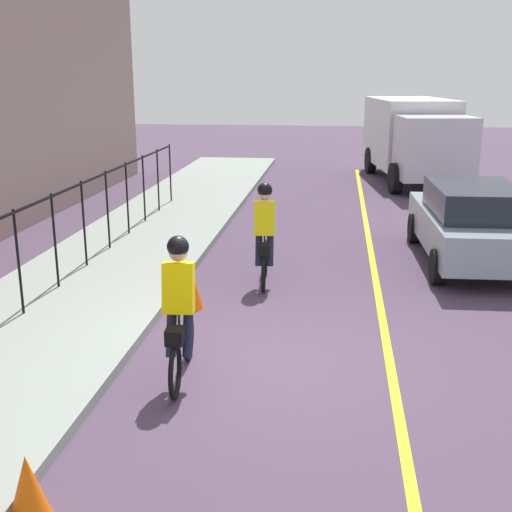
# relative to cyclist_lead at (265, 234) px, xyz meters

# --- Properties ---
(ground_plane) EXTENTS (80.00, 80.00, 0.00)m
(ground_plane) POSITION_rel_cyclist_lead_xyz_m (-3.32, -0.39, -0.91)
(ground_plane) COLOR #4B394E
(lane_line_centre) EXTENTS (36.00, 0.12, 0.01)m
(lane_line_centre) POSITION_rel_cyclist_lead_xyz_m (-3.32, -1.99, -0.91)
(lane_line_centre) COLOR yellow
(lane_line_centre) RESTS_ON ground
(sidewalk) EXTENTS (40.00, 3.20, 0.15)m
(sidewalk) POSITION_rel_cyclist_lead_xyz_m (-3.32, 3.01, -0.84)
(sidewalk) COLOR gray
(sidewalk) RESTS_ON ground
(iron_fence) EXTENTS (18.12, 0.04, 1.60)m
(iron_fence) POSITION_rel_cyclist_lead_xyz_m (-2.32, 3.41, 0.36)
(iron_fence) COLOR black
(iron_fence) RESTS_ON sidewalk
(cyclist_lead) EXTENTS (1.71, 0.39, 1.83)m
(cyclist_lead) POSITION_rel_cyclist_lead_xyz_m (0.00, 0.00, 0.00)
(cyclist_lead) COLOR black
(cyclist_lead) RESTS_ON ground
(cyclist_follow) EXTENTS (1.71, 0.39, 1.83)m
(cyclist_follow) POSITION_rel_cyclist_lead_xyz_m (-3.93, 0.58, 0.00)
(cyclist_follow) COLOR black
(cyclist_follow) RESTS_ON ground
(patrol_sedan) EXTENTS (4.45, 2.03, 1.58)m
(patrol_sedan) POSITION_rel_cyclist_lead_xyz_m (1.85, -3.87, -0.09)
(patrol_sedan) COLOR #8B9BA4
(patrol_sedan) RESTS_ON ground
(box_truck_background) EXTENTS (6.96, 3.27, 2.78)m
(box_truck_background) POSITION_rel_cyclist_lead_xyz_m (12.20, -3.82, 0.64)
(box_truck_background) COLOR silver
(box_truck_background) RESTS_ON ground
(traffic_cone_near) EXTENTS (0.36, 0.36, 0.63)m
(traffic_cone_near) POSITION_rel_cyclist_lead_xyz_m (-1.39, 1.01, -0.60)
(traffic_cone_near) COLOR #FC5A0C
(traffic_cone_near) RESTS_ON ground
(traffic_cone_far) EXTENTS (0.36, 0.36, 0.60)m
(traffic_cone_far) POSITION_rel_cyclist_lead_xyz_m (-6.62, 1.26, -0.61)
(traffic_cone_far) COLOR #EF6009
(traffic_cone_far) RESTS_ON ground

